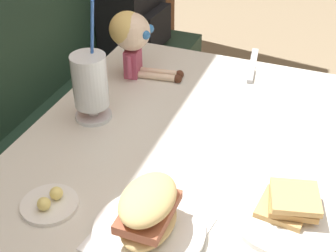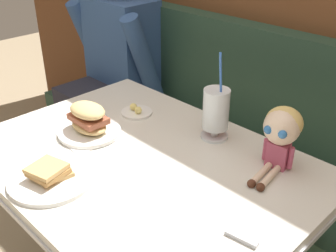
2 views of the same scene
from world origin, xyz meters
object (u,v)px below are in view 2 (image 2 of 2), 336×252
Objects in this scene: toast_plate at (51,177)px; diner_patron at (117,54)px; butter_saucer at (136,112)px; milkshake_glass at (216,111)px; sandwich_plate at (89,123)px; seated_doll at (281,130)px; butter_knife at (254,245)px.

diner_patron reaches higher than toast_plate.
butter_saucer is (-0.16, 0.46, -0.01)m from toast_plate.
diner_patron is at bearing 161.71° from milkshake_glass.
milkshake_glass is 0.39× the size of diner_patron.
sandwich_plate is 0.22m from butter_saucer.
toast_plate is 0.69m from seated_doll.
diner_patron is (-0.77, 0.85, -0.01)m from toast_plate.
sandwich_plate reaches higher than butter_saucer.
diner_patron is at bearing 154.34° from butter_knife.
milkshake_glass is at bearing 140.14° from butter_knife.
butter_knife is (0.40, -0.33, -0.10)m from milkshake_glass.
sandwich_plate is at bearing -137.57° from milkshake_glass.
butter_knife is at bearing 19.99° from toast_plate.
butter_saucer is at bearing 108.52° from toast_plate.
toast_plate is 0.31× the size of diner_patron.
seated_doll is 1.24m from diner_patron.
diner_patron reaches higher than butter_knife.
toast_plate is 0.29m from sandwich_plate.
butter_knife is 0.38m from seated_doll.
butter_saucer is at bearing 91.07° from sandwich_plate.
milkshake_glass is 2.63× the size of butter_saucer.
seated_doll is at bearing 114.15° from butter_knife.
milkshake_glass is 0.53m from butter_knife.
butter_saucer reaches higher than butter_knife.
diner_patron is (-1.19, 0.31, -0.13)m from seated_doll.
seated_doll reaches higher than butter_saucer.
seated_doll is (0.58, 0.07, 0.12)m from butter_saucer.
milkshake_glass is at bearing 72.27° from toast_plate.
sandwich_plate is at bearing 121.93° from toast_plate.
milkshake_glass is at bearing -18.29° from diner_patron.
sandwich_plate is 0.28× the size of diner_patron.
diner_patron reaches higher than sandwich_plate.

